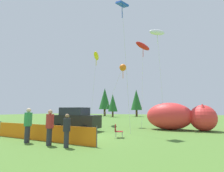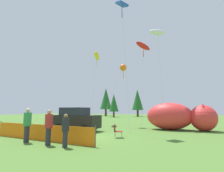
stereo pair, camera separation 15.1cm
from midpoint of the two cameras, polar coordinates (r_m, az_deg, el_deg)
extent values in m
plane|color=#4C752D|center=(12.58, -6.69, -16.03)|extent=(120.00, 120.00, 0.00)
cube|color=black|center=(15.83, -11.26, -11.26)|extent=(4.11, 1.78, 1.09)
cube|color=#1E232D|center=(15.92, -11.79, -8.08)|extent=(2.27, 1.61, 0.66)
cylinder|color=black|center=(15.92, -5.71, -13.15)|extent=(0.64, 0.25, 0.63)
cylinder|color=black|center=(14.49, -8.99, -13.63)|extent=(0.64, 0.25, 0.63)
cylinder|color=black|center=(17.28, -13.25, -12.57)|extent=(0.64, 0.25, 0.63)
cylinder|color=black|center=(15.97, -16.88, -12.85)|extent=(0.64, 0.25, 0.63)
cube|color=maroon|center=(11.87, 2.46, -14.61)|extent=(0.63, 0.63, 0.03)
cube|color=maroon|center=(11.87, 1.26, -13.50)|extent=(0.16, 0.48, 0.46)
cylinder|color=#A5A5AD|center=(12.09, 3.64, -15.44)|extent=(0.02, 0.02, 0.40)
cylinder|color=#A5A5AD|center=(11.66, 3.46, -15.73)|extent=(0.02, 0.02, 0.40)
cylinder|color=#A5A5AD|center=(12.13, 1.52, -15.43)|extent=(0.02, 0.02, 0.40)
cylinder|color=#A5A5AD|center=(11.70, 1.26, -15.71)|extent=(0.02, 0.02, 0.40)
ellipsoid|color=red|center=(17.31, 18.48, -9.30)|extent=(4.16, 2.52, 2.48)
ellipsoid|color=yellow|center=(17.34, 18.56, -11.14)|extent=(2.66, 1.89, 1.12)
sphere|color=red|center=(17.27, 27.94, -9.21)|extent=(2.23, 2.23, 2.23)
cone|color=red|center=(17.82, 27.65, -6.29)|extent=(0.62, 0.62, 0.67)
cone|color=red|center=(16.70, 27.85, -6.23)|extent=(0.62, 0.62, 0.67)
cube|color=orange|center=(11.67, -22.33, -13.84)|extent=(8.07, 0.60, 0.94)
cylinder|color=#4C4C51|center=(14.98, -32.42, -11.57)|extent=(0.05, 0.05, 1.03)
cylinder|color=#4C4C51|center=(8.97, -4.95, -16.08)|extent=(0.05, 0.05, 1.03)
cylinder|color=#2D2D38|center=(9.17, -14.61, -16.51)|extent=(0.24, 0.24, 0.77)
cylinder|color=#26262D|center=(9.09, -14.46, -12.13)|extent=(0.35, 0.35, 0.64)
sphere|color=#8C6647|center=(9.07, -14.37, -9.46)|extent=(0.21, 0.21, 0.21)
cylinder|color=#2D2D38|center=(11.22, -25.77, -13.99)|extent=(0.28, 0.28, 0.91)
cylinder|color=#338C4C|center=(11.15, -25.51, -9.76)|extent=(0.42, 0.42, 0.76)
sphere|color=beige|center=(11.14, -25.36, -7.19)|extent=(0.25, 0.25, 0.25)
cylinder|color=#2D2D38|center=(9.96, -19.71, -15.30)|extent=(0.27, 0.27, 0.87)
cylinder|color=#B72D2D|center=(9.88, -19.50, -10.74)|extent=(0.40, 0.40, 0.72)
sphere|color=tan|center=(9.87, -19.37, -7.97)|extent=(0.23, 0.23, 0.23)
cylinder|color=silver|center=(22.13, -5.74, -0.80)|extent=(0.31, 1.82, 8.99)
ellipsoid|color=yellow|center=(23.91, -4.80, 9.68)|extent=(1.76, 3.00, 0.74)
cylinder|color=yellow|center=(23.71, -4.82, 8.07)|extent=(0.06, 0.06, 1.20)
cylinder|color=silver|center=(19.18, 10.17, 0.71)|extent=(0.15, 1.94, 9.22)
ellipsoid|color=red|center=(21.25, 10.35, 12.72)|extent=(1.55, 2.49, 0.95)
cylinder|color=red|center=(21.02, 10.40, 10.93)|extent=(0.06, 0.06, 1.20)
cylinder|color=silver|center=(20.26, 0.08, -3.39)|extent=(2.70, 0.73, 6.75)
sphere|color=orange|center=(20.61, 3.89, 6.04)|extent=(0.82, 0.82, 0.82)
cylinder|color=orange|center=(20.46, 3.91, 4.14)|extent=(0.06, 0.06, 1.20)
cylinder|color=silver|center=(14.45, 4.82, 7.18)|extent=(0.80, 0.50, 11.08)
cube|color=blue|center=(17.05, 3.53, 25.14)|extent=(1.22, 1.26, 0.60)
cylinder|color=blue|center=(16.68, 3.55, 23.12)|extent=(0.06, 0.06, 1.20)
cylinder|color=silver|center=(18.35, 15.89, 3.01)|extent=(0.63, 1.79, 10.32)
ellipsoid|color=white|center=(20.78, 14.87, 16.63)|extent=(1.84, 2.30, 1.06)
cylinder|color=white|center=(20.50, 14.94, 14.85)|extent=(0.06, 0.06, 1.20)
cylinder|color=brown|center=(53.51, -1.95, -8.66)|extent=(0.64, 0.64, 2.01)
cone|color=#236028|center=(53.61, -1.93, -4.14)|extent=(3.54, 3.54, 6.44)
cylinder|color=brown|center=(48.84, 8.49, -8.80)|extent=(0.57, 0.57, 1.77)
cone|color=#236028|center=(48.91, 8.41, -4.44)|extent=(3.12, 3.12, 5.68)
cylinder|color=brown|center=(45.02, 0.69, -9.22)|extent=(0.45, 0.45, 1.39)
cone|color=#236028|center=(45.04, 0.68, -5.49)|extent=(2.46, 2.46, 4.46)
camera|label=1|loc=(0.08, -89.73, -0.04)|focal=28.00mm
camera|label=2|loc=(0.08, 90.27, 0.04)|focal=28.00mm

